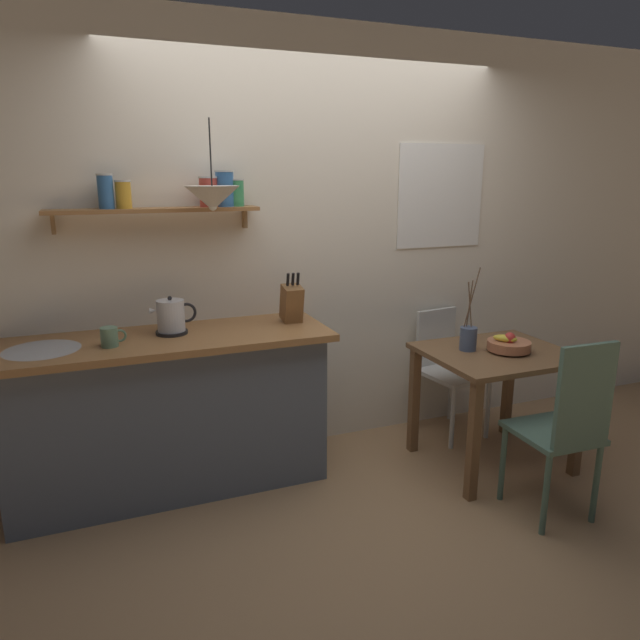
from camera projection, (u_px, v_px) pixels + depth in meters
name	position (u px, v px, depth m)	size (l,w,h in m)	color
ground_plane	(350.00, 480.00, 3.50)	(14.00, 14.00, 0.00)	#A87F56
back_wall	(340.00, 244.00, 3.83)	(6.80, 0.11, 2.70)	silver
kitchen_counter	(170.00, 412.00, 3.32)	(1.83, 0.63, 0.93)	slate
wall_shelf	(175.00, 199.00, 3.23)	(1.15, 0.20, 0.34)	#9E6B3D
dining_table	(496.00, 371.00, 3.57)	(0.86, 0.75, 0.75)	brown
dining_chair_near	(565.00, 424.00, 2.98)	(0.40, 0.42, 1.01)	#4C6B5B
dining_chair_far	(446.00, 365.00, 4.09)	(0.44, 0.49, 0.87)	silver
fruit_bowl	(509.00, 345.00, 3.52)	(0.26, 0.26, 0.13)	#BC704C
twig_vase	(468.00, 337.00, 3.54)	(0.11, 0.10, 0.51)	#475675
electric_kettle	(171.00, 317.00, 3.23)	(0.26, 0.18, 0.22)	black
knife_block	(292.00, 303.00, 3.47)	(0.11, 0.16, 0.31)	brown
coffee_mug_by_sink	(110.00, 337.00, 3.00)	(0.13, 0.09, 0.10)	slate
pendant_lamp	(212.00, 198.00, 3.05)	(0.29, 0.29, 0.47)	black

